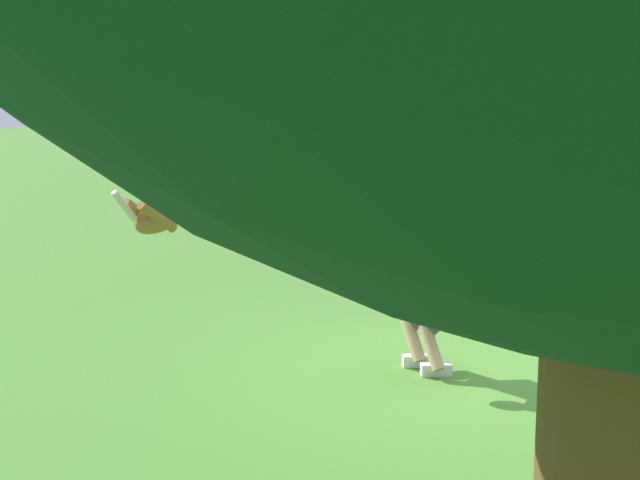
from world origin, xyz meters
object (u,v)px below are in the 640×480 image
at_px(person, 429,291).
at_px(frisbee_flying, 200,144).
at_px(dog, 176,204).
at_px(frisbee_held, 414,312).

bearing_deg(person, frisbee_flying, 4.76).
distance_m(person, frisbee_flying, 2.50).
height_order(dog, frisbee_flying, frisbee_flying).
height_order(frisbee_flying, frisbee_held, frisbee_flying).
distance_m(person, dog, 2.54).
height_order(dog, frisbee_held, dog).
bearing_deg(person, dog, 7.28).
relative_size(person, frisbee_flying, 5.57).
relative_size(person, dog, 1.57).
height_order(person, frisbee_flying, frisbee_flying).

